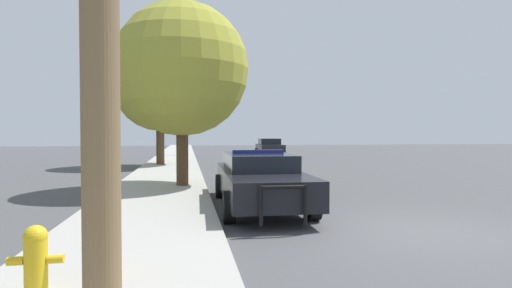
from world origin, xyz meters
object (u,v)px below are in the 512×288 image
(tree_sidewalk_near, at_px, (182,69))
(traffic_cone, at_px, (109,254))
(traffic_light, at_px, (206,107))
(tree_sidewalk_mid, at_px, (160,85))
(car_background_oncoming, at_px, (270,148))
(fire_hydrant, at_px, (36,256))
(police_car, at_px, (259,178))

(tree_sidewalk_near, distance_m, traffic_cone, 9.12)
(traffic_light, relative_size, tree_sidewalk_mid, 0.79)
(traffic_light, height_order, car_background_oncoming, traffic_light)
(fire_hydrant, height_order, traffic_cone, fire_hydrant)
(fire_hydrant, bearing_deg, police_car, 56.60)
(police_car, distance_m, traffic_light, 22.86)
(traffic_cone, bearing_deg, car_background_oncoming, 73.76)
(traffic_light, distance_m, tree_sidewalk_near, 19.11)
(car_background_oncoming, xyz_separation_m, tree_sidewalk_mid, (-7.58, -6.55, 3.73))
(car_background_oncoming, xyz_separation_m, tree_sidewalk_near, (-6.28, -15.92, 3.16))
(traffic_light, distance_m, tree_sidewalk_mid, 10.13)
(police_car, xyz_separation_m, car_background_oncoming, (4.35, 19.51, 0.06))
(police_car, xyz_separation_m, tree_sidewalk_mid, (-3.23, 12.96, 3.78))
(tree_sidewalk_mid, xyz_separation_m, tree_sidewalk_near, (1.30, -9.37, -0.57))
(police_car, height_order, fire_hydrant, police_car)
(fire_hydrant, height_order, tree_sidewalk_mid, tree_sidewalk_mid)
(car_background_oncoming, height_order, tree_sidewalk_near, tree_sidewalk_near)
(traffic_light, height_order, traffic_cone, traffic_light)
(police_car, distance_m, car_background_oncoming, 19.99)
(fire_hydrant, xyz_separation_m, tree_sidewalk_near, (1.47, 8.75, 3.44))
(fire_hydrant, xyz_separation_m, tree_sidewalk_mid, (0.17, 18.12, 4.00))
(tree_sidewalk_mid, bearing_deg, traffic_light, 72.82)
(fire_hydrant, bearing_deg, traffic_cone, 30.36)
(police_car, height_order, traffic_cone, police_car)
(fire_hydrant, bearing_deg, tree_sidewalk_near, 80.45)
(car_background_oncoming, distance_m, tree_sidewalk_mid, 10.69)
(car_background_oncoming, bearing_deg, police_car, 81.28)
(car_background_oncoming, bearing_deg, tree_sidewalk_mid, 44.66)
(fire_hydrant, height_order, car_background_oncoming, car_background_oncoming)
(police_car, relative_size, tree_sidewalk_mid, 0.79)
(traffic_light, bearing_deg, car_background_oncoming, -34.13)
(car_background_oncoming, distance_m, tree_sidewalk_near, 17.40)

